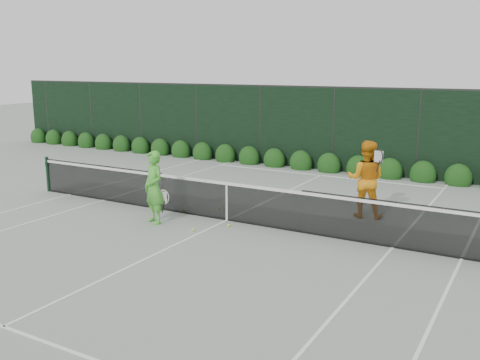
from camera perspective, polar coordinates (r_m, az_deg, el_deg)
The scene contains 8 objects.
ground at distance 13.37m, azimuth -1.41°, elevation -4.34°, with size 80.00×80.00×0.00m, color gray.
tennis_net at distance 13.25m, azimuth -1.51°, elevation -2.12°, with size 12.90×0.10×1.07m.
player_woman at distance 13.12m, azimuth -9.18°, elevation -0.79°, with size 0.77×0.64×1.79m.
player_man at distance 13.83m, azimuth 13.26°, elevation 0.09°, with size 1.08×0.91×1.96m.
court_lines at distance 13.37m, azimuth -1.41°, elevation -4.31°, with size 11.03×23.83×0.01m.
windscreen_fence at distance 10.84m, azimuth -8.87°, elevation -0.13°, with size 32.00×21.07×3.06m.
hedge_row at distance 19.62m, azimuth 9.46°, elevation 1.53°, with size 31.66×0.65×0.94m.
tennis_balls at distance 13.50m, azimuth -3.62°, elevation -4.04°, with size 1.80×2.03×0.07m.
Camera 1 is at (6.65, -10.97, 3.79)m, focal length 40.00 mm.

